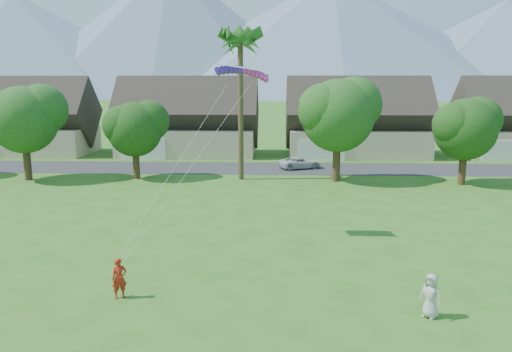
{
  "coord_description": "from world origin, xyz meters",
  "views": [
    {
      "loc": [
        0.91,
        -13.2,
        8.21
      ],
      "look_at": [
        0.0,
        10.0,
        3.8
      ],
      "focal_mm": 35.0,
      "sensor_mm": 36.0,
      "label": 1
    }
  ],
  "objects_px": {
    "parked_car": "(300,163)",
    "parafoil_kite": "(243,70)",
    "kite_flyer": "(119,278)",
    "watcher": "(431,296)"
  },
  "relations": [
    {
      "from": "parked_car",
      "to": "parafoil_kite",
      "type": "bearing_deg",
      "value": 147.3
    },
    {
      "from": "kite_flyer",
      "to": "parafoil_kite",
      "type": "xyz_separation_m",
      "value": [
        4.25,
        8.12,
        7.97
      ]
    },
    {
      "from": "kite_flyer",
      "to": "parafoil_kite",
      "type": "height_order",
      "value": "parafoil_kite"
    },
    {
      "from": "parked_car",
      "to": "parafoil_kite",
      "type": "distance_m",
      "value": 23.16
    },
    {
      "from": "watcher",
      "to": "parafoil_kite",
      "type": "xyz_separation_m",
      "value": [
        -7.2,
        9.28,
        7.96
      ]
    },
    {
      "from": "watcher",
      "to": "parked_car",
      "type": "height_order",
      "value": "watcher"
    },
    {
      "from": "kite_flyer",
      "to": "parked_car",
      "type": "height_order",
      "value": "kite_flyer"
    },
    {
      "from": "kite_flyer",
      "to": "watcher",
      "type": "height_order",
      "value": "watcher"
    },
    {
      "from": "parked_car",
      "to": "parafoil_kite",
      "type": "xyz_separation_m",
      "value": [
        -4.09,
        -21.27,
        8.2
      ]
    },
    {
      "from": "parafoil_kite",
      "to": "kite_flyer",
      "type": "bearing_deg",
      "value": -116.95
    }
  ]
}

